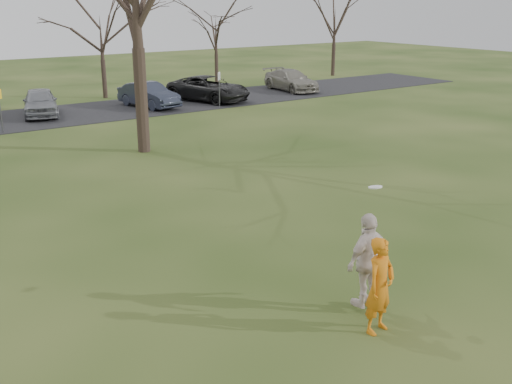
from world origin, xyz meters
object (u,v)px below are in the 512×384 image
Objects in this scene: player_defender at (380,286)px; car_4 at (40,102)px; catching_play at (368,260)px; car_6 at (209,88)px; car_7 at (291,80)px; car_5 at (149,95)px.

car_4 is at bearing 77.27° from player_defender.
catching_play reaches higher than player_defender.
car_4 is 0.79× the size of car_6.
player_defender is 31.35m from car_7.
car_5 is at bearing -173.18° from car_7.
car_6 is 6.91m from car_7.
car_5 reaches higher than car_7.
car_6 is at bearing 66.17° from catching_play.
car_6 is at bearing -171.64° from car_7.
car_4 is 16.91m from car_7.
car_7 is at bearing 13.81° from car_4.
car_4 is at bearing -177.25° from car_7.
car_6 is (11.17, 25.11, -0.15)m from player_defender.
car_5 is 0.89× the size of car_7.
catching_play is at bearing -116.99° from car_5.
car_4 is 1.71× the size of catching_play.
car_6 reaches higher than car_7.
car_4 is 25.31m from catching_play.
player_defender is 0.44× the size of car_5.
car_4 is 0.99× the size of car_5.
car_4 reaches higher than car_5.
car_6 reaches higher than car_5.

